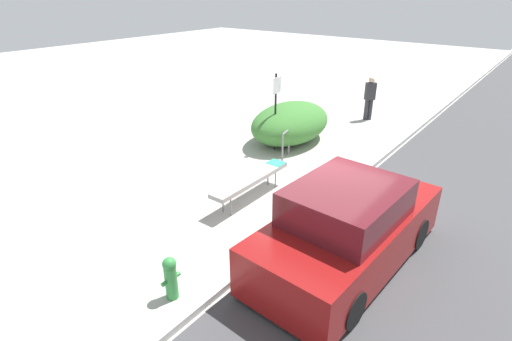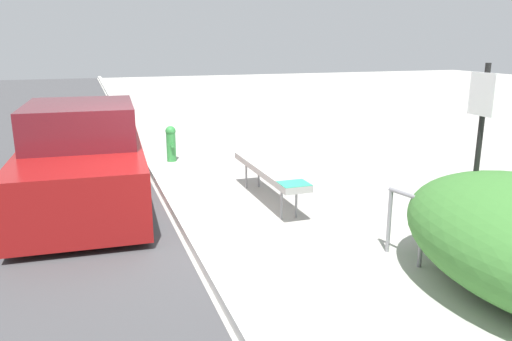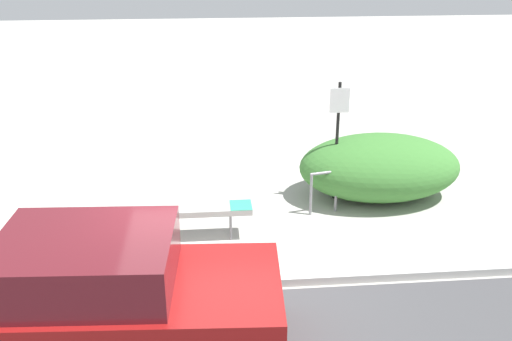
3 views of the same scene
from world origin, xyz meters
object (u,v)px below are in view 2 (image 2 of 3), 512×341
object	(u,v)px
bench	(269,171)
bike_rack	(406,219)
parked_car_near	(83,161)
fire_hydrant	(171,143)
sign_post	(478,148)

from	to	relation	value
bench	bike_rack	world-z (taller)	bike_rack
bike_rack	parked_car_near	xyz separation A→B (m)	(-3.38, -3.53, 0.20)
parked_car_near	fire_hydrant	bearing A→B (deg)	147.78
bike_rack	sign_post	bearing A→B (deg)	60.89
bench	bike_rack	size ratio (longest dim) A/B	2.90
bike_rack	sign_post	xyz separation A→B (m)	(0.34, 0.62, 0.88)
bench	sign_post	bearing A→B (deg)	25.28
bench	fire_hydrant	xyz separation A→B (m)	(-3.32, -1.01, -0.11)
bench	parked_car_near	bearing A→B (deg)	-106.13
bike_rack	sign_post	distance (m)	1.13
bench	sign_post	size ratio (longest dim) A/B	1.04
bike_rack	fire_hydrant	world-z (taller)	bike_rack
sign_post	bench	bearing A→B (deg)	-154.94
bike_rack	sign_post	size ratio (longest dim) A/B	0.36
bench	bike_rack	xyz separation A→B (m)	(2.56, 0.74, -0.02)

